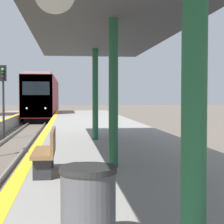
{
  "coord_description": "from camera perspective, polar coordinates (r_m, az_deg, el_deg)",
  "views": [
    {
      "loc": [
        2.61,
        -1.66,
        2.47
      ],
      "look_at": [
        5.43,
        21.59,
        1.46
      ],
      "focal_mm": 60.0,
      "sensor_mm": 36.0,
      "label": 1
    }
  ],
  "objects": [
    {
      "name": "train",
      "position": [
        43.45,
        -10.36,
        2.25
      ],
      "size": [
        2.86,
        21.86,
        4.61
      ],
      "color": "black",
      "rests_on": "ground"
    },
    {
      "name": "signal_far",
      "position": [
        22.21,
        -16.25,
        3.63
      ],
      "size": [
        0.36,
        0.31,
        4.22
      ],
      "color": "black",
      "rests_on": "ground"
    },
    {
      "name": "station_canopy",
      "position": [
        8.62,
        0.21,
        14.34
      ],
      "size": [
        3.99,
        16.15,
        3.54
      ],
      "color": "#1E5133",
      "rests_on": "platform_right"
    },
    {
      "name": "trash_bin",
      "position": [
        4.06,
        -3.64,
        -14.31
      ],
      "size": [
        0.61,
        0.61,
        0.87
      ],
      "color": "#4C4C51",
      "rests_on": "platform_right"
    },
    {
      "name": "bench",
      "position": [
        7.91,
        -9.86,
        -5.75
      ],
      "size": [
        0.44,
        1.55,
        0.92
      ],
      "color": "brown",
      "rests_on": "platform_right"
    }
  ]
}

